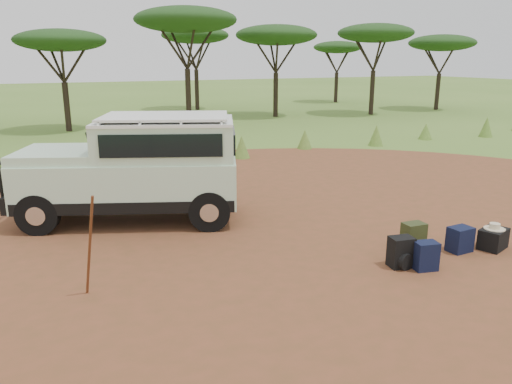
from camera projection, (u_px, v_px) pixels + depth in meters
name	position (u px, v px, depth m)	size (l,w,h in m)	color
ground	(272.00, 251.00, 9.28)	(140.00, 140.00, 0.00)	#577E2C
dirt_clearing	(272.00, 251.00, 9.28)	(23.00, 23.00, 0.01)	brown
grass_fringe	(160.00, 152.00, 16.82)	(36.60, 1.60, 0.90)	#577E2C
acacia_treeline	(114.00, 30.00, 25.68)	(46.70, 13.20, 6.26)	#2D1F19
safari_vehicle	(137.00, 171.00, 10.79)	(5.06, 3.43, 2.31)	silver
walking_staff	(90.00, 247.00, 7.26)	(0.04, 0.04, 1.68)	brown
backpack_black	(401.00, 252.00, 8.52)	(0.39, 0.29, 0.54)	black
backpack_navy	(426.00, 256.00, 8.41)	(0.38, 0.27, 0.50)	#101533
backpack_olive	(413.00, 237.00, 9.20)	(0.40, 0.29, 0.55)	#303D1C
duffel_navy	(460.00, 240.00, 9.20)	(0.42, 0.32, 0.47)	#101533
hard_case	(493.00, 239.00, 9.35)	(0.55, 0.39, 0.39)	black
stuff_sack	(401.00, 260.00, 8.50)	(0.30, 0.30, 0.30)	black
safari_hat	(495.00, 227.00, 9.29)	(0.38, 0.38, 0.11)	beige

